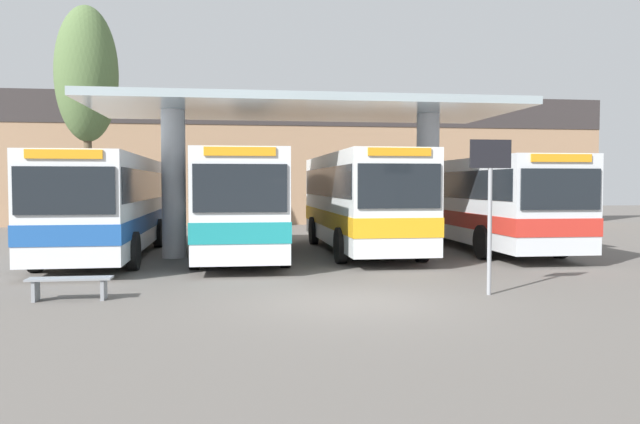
{
  "coord_description": "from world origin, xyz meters",
  "views": [
    {
      "loc": [
        -2.36,
        -12.16,
        2.37
      ],
      "look_at": [
        0.0,
        4.47,
        1.6
      ],
      "focal_mm": 35.0,
      "sensor_mm": 36.0,
      "label": 1
    }
  ],
  "objects_px": {
    "transit_bus_far_right_bay": "(477,199)",
    "info_sign_platform": "(490,185)",
    "waiting_bench_near_pillar": "(70,283)",
    "transit_bus_center_bay": "(240,200)",
    "poplar_tree_behind_left": "(87,75)",
    "transit_bus_right_bay": "(360,198)",
    "transit_bus_left_bay": "(107,201)"
  },
  "relations": [
    {
      "from": "transit_bus_right_bay",
      "to": "waiting_bench_near_pillar",
      "type": "distance_m",
      "value": 11.23
    },
    {
      "from": "transit_bus_right_bay",
      "to": "poplar_tree_behind_left",
      "type": "xyz_separation_m",
      "value": [
        -10.74,
        7.82,
        5.29
      ]
    },
    {
      "from": "transit_bus_right_bay",
      "to": "poplar_tree_behind_left",
      "type": "relative_size",
      "value": 0.99
    },
    {
      "from": "transit_bus_left_bay",
      "to": "transit_bus_center_bay",
      "type": "relative_size",
      "value": 1.04
    },
    {
      "from": "transit_bus_far_right_bay",
      "to": "info_sign_platform",
      "type": "distance_m",
      "value": 10.4
    },
    {
      "from": "transit_bus_center_bay",
      "to": "poplar_tree_behind_left",
      "type": "distance_m",
      "value": 11.94
    },
    {
      "from": "transit_bus_center_bay",
      "to": "transit_bus_far_right_bay",
      "type": "height_order",
      "value": "transit_bus_center_bay"
    },
    {
      "from": "waiting_bench_near_pillar",
      "to": "poplar_tree_behind_left",
      "type": "xyz_separation_m",
      "value": [
        -3.07,
        15.87,
        6.82
      ]
    },
    {
      "from": "info_sign_platform",
      "to": "transit_bus_center_bay",
      "type": "bearing_deg",
      "value": 122.58
    },
    {
      "from": "info_sign_platform",
      "to": "poplar_tree_behind_left",
      "type": "relative_size",
      "value": 0.32
    },
    {
      "from": "transit_bus_left_bay",
      "to": "transit_bus_center_bay",
      "type": "xyz_separation_m",
      "value": [
        4.21,
        -0.12,
        0.04
      ]
    },
    {
      "from": "transit_bus_left_bay",
      "to": "waiting_bench_near_pillar",
      "type": "distance_m",
      "value": 7.74
    },
    {
      "from": "waiting_bench_near_pillar",
      "to": "poplar_tree_behind_left",
      "type": "relative_size",
      "value": 0.16
    },
    {
      "from": "transit_bus_right_bay",
      "to": "poplar_tree_behind_left",
      "type": "distance_m",
      "value": 14.3
    },
    {
      "from": "transit_bus_left_bay",
      "to": "info_sign_platform",
      "type": "xyz_separation_m",
      "value": [
        9.36,
        -8.18,
        0.54
      ]
    },
    {
      "from": "transit_bus_center_bay",
      "to": "info_sign_platform",
      "type": "relative_size",
      "value": 3.13
    },
    {
      "from": "transit_bus_far_right_bay",
      "to": "poplar_tree_behind_left",
      "type": "distance_m",
      "value": 17.67
    },
    {
      "from": "transit_bus_center_bay",
      "to": "waiting_bench_near_pillar",
      "type": "xyz_separation_m",
      "value": [
        -3.52,
        -7.46,
        -1.49
      ]
    },
    {
      "from": "transit_bus_left_bay",
      "to": "poplar_tree_behind_left",
      "type": "xyz_separation_m",
      "value": [
        -2.38,
        8.3,
        5.36
      ]
    },
    {
      "from": "transit_bus_left_bay",
      "to": "info_sign_platform",
      "type": "distance_m",
      "value": 12.45
    },
    {
      "from": "transit_bus_far_right_bay",
      "to": "poplar_tree_behind_left",
      "type": "xyz_separation_m",
      "value": [
        -15.42,
        6.77,
        5.35
      ]
    },
    {
      "from": "info_sign_platform",
      "to": "poplar_tree_behind_left",
      "type": "distance_m",
      "value": 20.81
    },
    {
      "from": "transit_bus_center_bay",
      "to": "transit_bus_left_bay",
      "type": "bearing_deg",
      "value": -1.04
    },
    {
      "from": "waiting_bench_near_pillar",
      "to": "info_sign_platform",
      "type": "height_order",
      "value": "info_sign_platform"
    },
    {
      "from": "transit_bus_left_bay",
      "to": "transit_bus_center_bay",
      "type": "bearing_deg",
      "value": 178.0
    },
    {
      "from": "transit_bus_right_bay",
      "to": "info_sign_platform",
      "type": "distance_m",
      "value": 8.74
    },
    {
      "from": "transit_bus_far_right_bay",
      "to": "info_sign_platform",
      "type": "bearing_deg",
      "value": 69.92
    },
    {
      "from": "transit_bus_left_bay",
      "to": "poplar_tree_behind_left",
      "type": "bearing_deg",
      "value": -74.41
    },
    {
      "from": "transit_bus_center_bay",
      "to": "info_sign_platform",
      "type": "height_order",
      "value": "transit_bus_center_bay"
    },
    {
      "from": "transit_bus_far_right_bay",
      "to": "info_sign_platform",
      "type": "relative_size",
      "value": 3.74
    },
    {
      "from": "transit_bus_right_bay",
      "to": "transit_bus_center_bay",
      "type": "bearing_deg",
      "value": 7.9
    },
    {
      "from": "transit_bus_center_bay",
      "to": "transit_bus_right_bay",
      "type": "bearing_deg",
      "value": -171.25
    }
  ]
}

